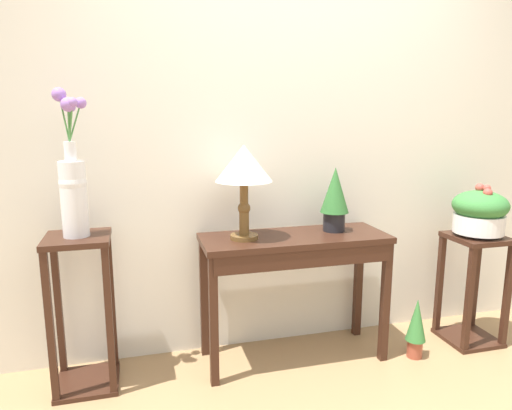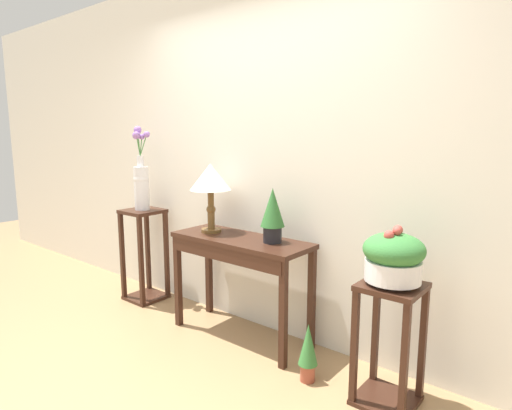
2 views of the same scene
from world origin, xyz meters
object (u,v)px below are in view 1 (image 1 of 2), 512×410
(pedestal_stand_right, at_px, (472,289))
(planter_bowl_wide_right, at_px, (480,212))
(pedestal_stand_left, at_px, (83,313))
(potted_plant_floor, at_px, (416,326))
(console_table, at_px, (296,256))
(table_lamp, at_px, (244,168))
(potted_plant_on_console, at_px, (335,196))
(flower_vase_tall_left, at_px, (73,184))

(pedestal_stand_right, distance_m, planter_bowl_wide_right, 0.51)
(pedestal_stand_left, bearing_deg, potted_plant_floor, -6.10)
(pedestal_stand_left, distance_m, planter_bowl_wide_right, 2.41)
(console_table, xyz_separation_m, table_lamp, (-0.30, 0.02, 0.52))
(potted_plant_on_console, xyz_separation_m, pedestal_stand_right, (0.92, -0.13, -0.62))
(potted_plant_on_console, bearing_deg, pedestal_stand_left, -178.83)
(flower_vase_tall_left, distance_m, planter_bowl_wide_right, 2.38)
(table_lamp, xyz_separation_m, potted_plant_on_console, (0.56, 0.04, -0.19))
(pedestal_stand_left, relative_size, planter_bowl_wide_right, 2.55)
(planter_bowl_wide_right, bearing_deg, table_lamp, 176.40)
(table_lamp, bearing_deg, potted_plant_on_console, 3.92)
(flower_vase_tall_left, bearing_deg, potted_plant_floor, -6.08)
(table_lamp, distance_m, potted_plant_on_console, 0.60)
(potted_plant_on_console, distance_m, planter_bowl_wide_right, 0.94)
(pedestal_stand_right, bearing_deg, flower_vase_tall_left, 177.54)
(table_lamp, bearing_deg, potted_plant_floor, -10.78)
(potted_plant_on_console, distance_m, pedestal_stand_left, 1.55)
(table_lamp, xyz_separation_m, flower_vase_tall_left, (-0.88, 0.01, -0.06))
(pedestal_stand_right, bearing_deg, pedestal_stand_left, 177.52)
(console_table, bearing_deg, flower_vase_tall_left, 178.47)
(pedestal_stand_left, relative_size, flower_vase_tall_left, 1.14)
(potted_plant_floor, bearing_deg, planter_bowl_wide_right, 12.18)
(planter_bowl_wide_right, bearing_deg, pedestal_stand_right, 99.92)
(potted_plant_on_console, bearing_deg, console_table, -166.81)
(console_table, relative_size, potted_plant_on_console, 2.83)
(console_table, bearing_deg, pedestal_stand_right, -3.39)
(flower_vase_tall_left, bearing_deg, planter_bowl_wide_right, -2.47)
(pedestal_stand_left, relative_size, potted_plant_floor, 2.24)
(console_table, xyz_separation_m, potted_plant_on_console, (0.26, 0.06, 0.33))
(table_lamp, bearing_deg, planter_bowl_wide_right, -3.60)
(pedestal_stand_right, bearing_deg, potted_plant_floor, -167.79)
(console_table, bearing_deg, pedestal_stand_left, 178.44)
(table_lamp, distance_m, pedestal_stand_right, 1.69)
(table_lamp, height_order, potted_plant_floor, table_lamp)
(potted_plant_floor, bearing_deg, flower_vase_tall_left, 173.92)
(pedestal_stand_left, bearing_deg, pedestal_stand_right, -2.48)
(console_table, xyz_separation_m, pedestal_stand_left, (-1.18, 0.03, -0.23))
(console_table, xyz_separation_m, flower_vase_tall_left, (-1.18, 0.03, 0.47))
(planter_bowl_wide_right, height_order, potted_plant_floor, planter_bowl_wide_right)
(potted_plant_floor, bearing_deg, pedestal_stand_left, 173.90)
(pedestal_stand_right, bearing_deg, table_lamp, 176.41)
(flower_vase_tall_left, bearing_deg, pedestal_stand_right, -2.46)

